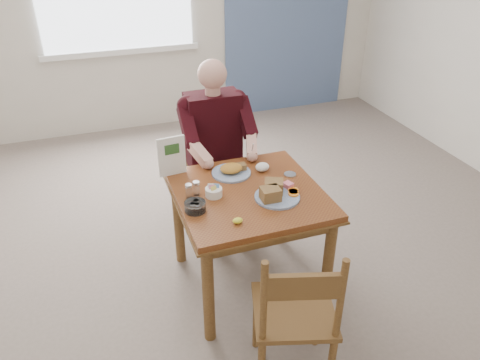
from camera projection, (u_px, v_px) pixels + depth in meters
name	position (u px, v px, depth m)	size (l,w,h in m)	color
floor	(248.00, 281.00, 3.32)	(6.00, 6.00, 0.00)	#685D54
wall_back	(154.00, 3.00, 5.06)	(5.50, 5.50, 0.00)	beige
lemon_wedge	(238.00, 221.00, 2.63)	(0.06, 0.04, 0.03)	yellow
napkin	(262.00, 167.00, 3.15)	(0.10, 0.08, 0.06)	white
metal_dish	(290.00, 174.00, 3.11)	(0.08, 0.08, 0.01)	silver
table	(249.00, 206.00, 2.99)	(0.92, 0.92, 0.75)	brown
chair_far	(214.00, 171.00, 3.73)	(0.42, 0.42, 0.95)	brown
chair_near	(295.00, 315.00, 2.40)	(0.52, 0.52, 0.95)	brown
diner	(216.00, 137.00, 3.49)	(0.53, 0.56, 1.39)	gray
near_plate	(275.00, 193.00, 2.86)	(0.32, 0.32, 0.09)	white
far_plate	(232.00, 170.00, 3.12)	(0.27, 0.27, 0.07)	white
caddy	(214.00, 192.00, 2.88)	(0.13, 0.13, 0.08)	white
shakers	(193.00, 189.00, 2.87)	(0.10, 0.07, 0.09)	white
creamer	(195.00, 206.00, 2.73)	(0.17, 0.17, 0.06)	white
menu	(172.00, 156.00, 3.06)	(0.19, 0.03, 0.27)	white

